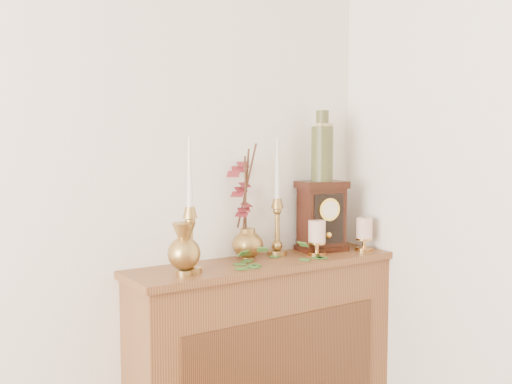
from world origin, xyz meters
TOP-DOWN VIEW (x-y plane):
  - console_shelf at (1.40, 2.10)m, footprint 1.24×0.34m
  - candlestick_left at (1.02, 2.05)m, footprint 0.09×0.09m
  - candlestick_center at (1.51, 2.16)m, footprint 0.09×0.09m
  - bud_vase at (0.98, 2.03)m, footprint 0.13×0.13m
  - ginger_jar at (1.35, 2.20)m, footprint 0.20×0.22m
  - pillar_candle_left at (1.66, 2.07)m, footprint 0.09×0.09m
  - pillar_candle_right at (1.92, 2.03)m, footprint 0.08×0.08m
  - ivy_garland at (1.43, 2.05)m, footprint 0.41×0.19m
  - mantel_clock at (1.75, 2.14)m, footprint 0.24×0.19m
  - ceramic_vase at (1.75, 2.14)m, footprint 0.10×0.10m

SIDE VIEW (x-z plane):
  - console_shelf at x=1.40m, z-range -0.03..0.90m
  - ivy_garland at x=1.43m, z-range 0.91..0.98m
  - pillar_candle_right at x=1.92m, z-range 0.93..1.10m
  - pillar_candle_left at x=1.66m, z-range 0.93..1.10m
  - bud_vase at x=0.98m, z-range 0.93..1.13m
  - mantel_clock at x=1.75m, z-range 0.93..1.25m
  - candlestick_center at x=1.51m, z-range 0.84..1.36m
  - candlestick_left at x=1.02m, z-range 0.84..1.37m
  - ginger_jar at x=1.35m, z-range 0.90..1.41m
  - ceramic_vase at x=1.75m, z-range 1.24..1.56m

